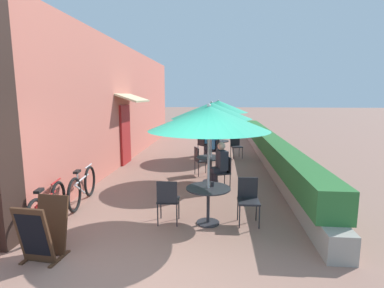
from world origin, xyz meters
TOP-DOWN VIEW (x-y plane):
  - ground_plane at (0.00, 0.00)m, footprint 120.00×120.00m
  - cafe_facade_wall at (-2.54, 7.20)m, footprint 0.98×14.67m
  - planter_hedge at (2.75, 7.24)m, footprint 0.60×13.67m
  - patio_table_near at (0.77, 1.71)m, footprint 0.84×0.84m
  - patio_umbrella_near at (0.77, 1.71)m, footprint 2.23×2.23m
  - cafe_chair_near_left at (0.01, 1.61)m, footprint 0.41×0.41m
  - cafe_chair_near_right at (1.53, 1.81)m, footprint 0.41×0.41m
  - coffee_cup_near at (0.84, 1.80)m, footprint 0.07×0.07m
  - patio_table_mid at (0.73, 4.55)m, footprint 0.84×0.84m
  - patio_umbrella_mid at (0.73, 4.55)m, footprint 2.23×2.23m
  - cafe_chair_mid_left at (0.37, 5.22)m, footprint 0.52×0.52m
  - cafe_chair_mid_right at (1.09, 3.87)m, footprint 0.52×0.52m
  - seated_patron_mid_right at (0.98, 3.83)m, footprint 0.49×0.45m
  - coffee_cup_mid at (0.68, 4.44)m, footprint 0.07×0.07m
  - patio_table_far at (0.90, 7.71)m, footprint 0.84×0.84m
  - patio_umbrella_far at (0.90, 7.71)m, footprint 2.23×2.23m
  - cafe_chair_far_left at (0.30, 8.18)m, footprint 0.57×0.57m
  - seated_patron_far_left at (0.38, 8.26)m, footprint 0.51×0.51m
  - cafe_chair_far_right at (0.80, 6.95)m, footprint 0.48×0.48m
  - seated_patron_far_right at (0.69, 6.98)m, footprint 0.46×0.41m
  - cafe_chair_far_back at (1.61, 7.99)m, footprint 0.50×0.50m
  - coffee_cup_far at (1.00, 7.68)m, footprint 0.07×0.07m
  - bicycle_leaning at (-2.20, 1.29)m, footprint 0.32×1.73m
  - bicycle_second at (-2.11, 2.54)m, footprint 0.26×1.76m
  - menu_board at (-1.63, 0.23)m, footprint 0.57×0.67m

SIDE VIEW (x-z plane):
  - ground_plane at x=0.00m, z-range 0.00..0.00m
  - bicycle_leaning at x=-2.20m, z-range -0.03..0.78m
  - bicycle_second at x=-2.11m, z-range -0.03..0.80m
  - menu_board at x=-1.63m, z-range -0.01..0.89m
  - cafe_chair_near_left at x=0.01m, z-range 0.08..0.95m
  - cafe_chair_near_right at x=1.53m, z-range 0.08..0.95m
  - cafe_chair_mid_left at x=0.37m, z-range 0.08..0.95m
  - cafe_chair_mid_right at x=1.09m, z-range 0.08..0.95m
  - cafe_chair_far_left at x=0.30m, z-range 0.08..0.95m
  - cafe_chair_far_right at x=0.80m, z-range 0.08..0.95m
  - cafe_chair_far_back at x=1.61m, z-range 0.08..0.95m
  - patio_table_near at x=0.77m, z-range 0.18..0.89m
  - patio_table_mid at x=0.73m, z-range 0.18..0.89m
  - patio_table_far at x=0.90m, z-range 0.18..0.89m
  - planter_hedge at x=2.75m, z-range 0.03..1.04m
  - seated_patron_mid_right at x=0.98m, z-range 0.06..1.31m
  - seated_patron_far_left at x=0.38m, z-range 0.06..1.31m
  - seated_patron_far_right at x=0.69m, z-range 0.06..1.31m
  - coffee_cup_near at x=0.84m, z-range 0.71..0.80m
  - coffee_cup_mid at x=0.68m, z-range 0.71..0.80m
  - coffee_cup_far at x=1.00m, z-range 0.71..0.80m
  - patio_umbrella_near at x=0.77m, z-range 0.87..3.16m
  - patio_umbrella_mid at x=0.73m, z-range 0.87..3.16m
  - patio_umbrella_far at x=0.90m, z-range 0.87..3.16m
  - cafe_facade_wall at x=-2.54m, z-range -0.01..4.19m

